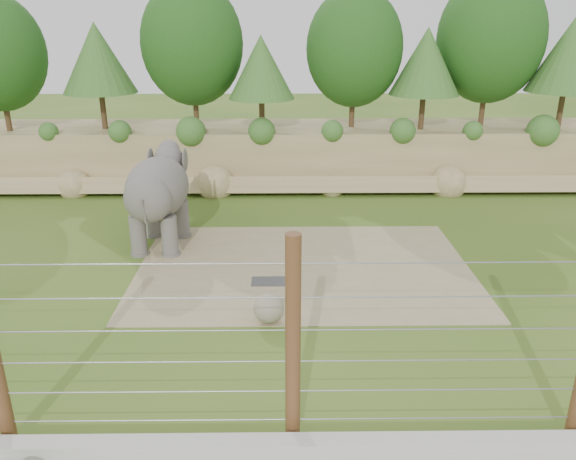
{
  "coord_description": "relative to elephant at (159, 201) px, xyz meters",
  "views": [
    {
      "loc": [
        -0.18,
        -12.53,
        7.1
      ],
      "look_at": [
        0.0,
        2.0,
        1.6
      ],
      "focal_mm": 35.0,
      "sensor_mm": 36.0,
      "label": 1
    }
  ],
  "objects": [
    {
      "name": "ground",
      "position": [
        4.16,
        -4.84,
        -1.55
      ],
      "size": [
        90.0,
        90.0,
        0.0
      ],
      "primitive_type": "plane",
      "color": "#3A5B19",
      "rests_on": "ground"
    },
    {
      "name": "back_embankment",
      "position": [
        4.75,
        7.84,
        2.41
      ],
      "size": [
        30.0,
        5.52,
        8.77
      ],
      "color": "#8D7D53",
      "rests_on": "ground"
    },
    {
      "name": "dirt_patch",
      "position": [
        4.66,
        -1.84,
        -1.54
      ],
      "size": [
        10.0,
        7.0,
        0.02
      ],
      "primitive_type": "cube",
      "color": "#92865A",
      "rests_on": "ground"
    },
    {
      "name": "drain_grate",
      "position": [
        3.62,
        -2.85,
        -1.52
      ],
      "size": [
        1.0,
        0.6,
        0.03
      ],
      "primitive_type": "cube",
      "color": "#262628",
      "rests_on": "dirt_patch"
    },
    {
      "name": "elephant",
      "position": [
        0.0,
        0.0,
        0.0
      ],
      "size": [
        1.9,
        3.94,
        3.1
      ],
      "primitive_type": null,
      "rotation": [
        0.0,
        0.0,
        -0.07
      ],
      "color": "#59554F",
      "rests_on": "ground"
    },
    {
      "name": "stone_ball",
      "position": [
        3.65,
        -5.11,
        -1.15
      ],
      "size": [
        0.76,
        0.76,
        0.76
      ],
      "primitive_type": "sphere",
      "color": "gray",
      "rests_on": "dirt_patch"
    },
    {
      "name": "retaining_wall",
      "position": [
        4.16,
        -9.84,
        -1.3
      ],
      "size": [
        26.0,
        0.35,
        0.5
      ],
      "primitive_type": "cube",
      "color": "#A9A79D",
      "rests_on": "ground"
    },
    {
      "name": "barrier_fence",
      "position": [
        4.16,
        -9.34,
        0.45
      ],
      "size": [
        20.26,
        0.26,
        4.0
      ],
      "color": "brown",
      "rests_on": "ground"
    }
  ]
}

